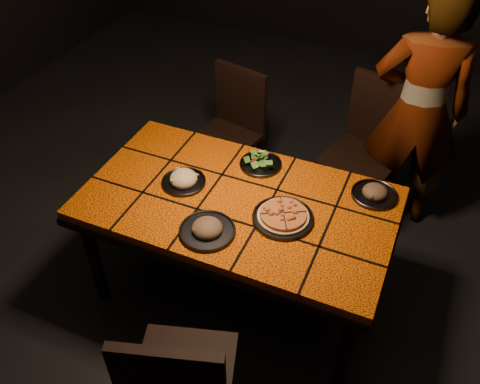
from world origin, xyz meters
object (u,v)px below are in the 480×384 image
at_px(chair_far_left, 232,124).
at_px(plate_pizza, 283,217).
at_px(chair_near, 179,382).
at_px(chair_far_right, 369,142).
at_px(plate_pasta, 184,180).
at_px(dining_table, 238,210).
at_px(diner, 418,112).

height_order(chair_far_left, plate_pizza, chair_far_left).
bearing_deg(chair_near, chair_far_right, -117.22).
bearing_deg(plate_pasta, dining_table, -0.71).
relative_size(plate_pizza, plate_pasta, 1.46).
bearing_deg(chair_near, plate_pizza, -115.56).
xyz_separation_m(chair_far_right, plate_pizza, (-0.22, -1.09, 0.21)).
height_order(chair_far_right, plate_pizza, chair_far_right).
relative_size(dining_table, chair_near, 1.71).
xyz_separation_m(chair_near, plate_pizza, (0.13, 0.87, 0.23)).
distance_m(dining_table, chair_far_right, 1.16).
bearing_deg(plate_pasta, chair_far_right, 52.38).
xyz_separation_m(chair_far_left, plate_pasta, (0.14, -0.93, 0.25)).
relative_size(chair_far_right, diner, 0.59).
height_order(dining_table, plate_pasta, plate_pasta).
xyz_separation_m(diner, plate_pasta, (-1.05, -1.08, -0.06)).
bearing_deg(chair_far_right, plate_pasta, -113.19).
xyz_separation_m(dining_table, chair_far_left, (-0.45, 0.94, -0.15)).
bearing_deg(diner, chair_far_left, -4.02).
height_order(diner, plate_pasta, diner).
bearing_deg(chair_far_right, plate_pizza, -87.01).
height_order(chair_near, diner, diner).
bearing_deg(plate_pasta, plate_pizza, -4.76).
bearing_deg(chair_far_left, chair_far_right, 18.68).
relative_size(diner, plate_pizza, 4.79).
bearing_deg(diner, plate_pasta, 34.88).
bearing_deg(diner, chair_near, 62.46).
xyz_separation_m(chair_near, plate_pasta, (-0.45, 0.92, 0.23)).
relative_size(dining_table, diner, 0.97).
bearing_deg(plate_pasta, chair_far_left, 98.23).
xyz_separation_m(chair_far_right, plate_pasta, (-0.80, -1.04, 0.21)).
bearing_deg(plate_pasta, chair_near, -63.79).
height_order(chair_far_right, diner, diner).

